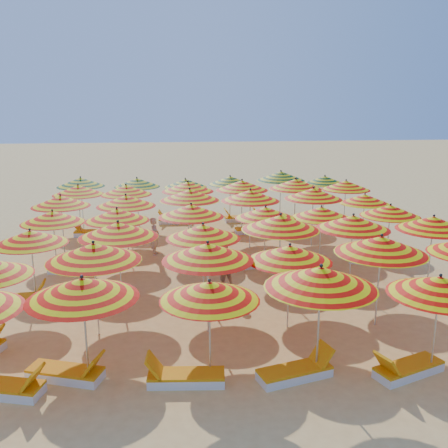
# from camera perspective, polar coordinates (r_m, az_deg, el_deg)

# --- Properties ---
(ground) EXTENTS (120.00, 120.00, 0.00)m
(ground) POSITION_cam_1_polar(r_m,az_deg,el_deg) (18.83, 0.18, -5.10)
(ground) COLOR #F6C46D
(ground) RESTS_ON ground
(umbrella_1) EXTENTS (3.17, 3.17, 2.54)m
(umbrella_1) POSITION_cam_1_polar(r_m,az_deg,el_deg) (11.12, -15.87, -7.10)
(umbrella_1) COLOR silver
(umbrella_1) RESTS_ON ground
(umbrella_2) EXTENTS (2.39, 2.39, 2.36)m
(umbrella_2) POSITION_cam_1_polar(r_m,az_deg,el_deg) (11.00, -1.67, -7.68)
(umbrella_2) COLOR silver
(umbrella_2) RESTS_ON ground
(umbrella_3) EXTENTS (2.62, 2.62, 2.67)m
(umbrella_3) POSITION_cam_1_polar(r_m,az_deg,el_deg) (11.22, 10.99, -6.03)
(umbrella_3) COLOR silver
(umbrella_3) RESTS_ON ground
(umbrella_4) EXTENTS (2.49, 2.49, 2.42)m
(umbrella_4) POSITION_cam_1_polar(r_m,az_deg,el_deg) (12.12, 23.42, -6.52)
(umbrella_4) COLOR silver
(umbrella_4) RESTS_ON ground
(umbrella_7) EXTENTS (3.09, 3.09, 2.63)m
(umbrella_7) POSITION_cam_1_polar(r_m,az_deg,el_deg) (13.37, -14.66, -3.14)
(umbrella_7) COLOR silver
(umbrella_7) RESTS_ON ground
(umbrella_8) EXTENTS (2.53, 2.53, 2.58)m
(umbrella_8) POSITION_cam_1_polar(r_m,az_deg,el_deg) (13.10, -1.88, -3.21)
(umbrella_8) COLOR silver
(umbrella_8) RESTS_ON ground
(umbrella_9) EXTENTS (2.89, 2.89, 2.43)m
(umbrella_9) POSITION_cam_1_polar(r_m,az_deg,el_deg) (13.51, 7.51, -3.36)
(umbrella_9) COLOR silver
(umbrella_9) RESTS_ON ground
(umbrella_10) EXTENTS (3.26, 3.26, 2.66)m
(umbrella_10) POSITION_cam_1_polar(r_m,az_deg,el_deg) (14.13, 17.51, -2.31)
(umbrella_10) COLOR silver
(umbrella_10) RESTS_ON ground
(umbrella_12) EXTENTS (2.82, 2.82, 2.38)m
(umbrella_12) POSITION_cam_1_polar(r_m,az_deg,el_deg) (16.24, -21.26, -1.42)
(umbrella_12) COLOR silver
(umbrella_12) RESTS_ON ground
(umbrella_13) EXTENTS (2.80, 2.80, 2.60)m
(umbrella_13) POSITION_cam_1_polar(r_m,az_deg,el_deg) (15.58, -12.01, -0.66)
(umbrella_13) COLOR silver
(umbrella_13) RESTS_ON ground
(umbrella_14) EXTENTS (3.04, 3.04, 2.48)m
(umbrella_14) POSITION_cam_1_polar(r_m,az_deg,el_deg) (15.47, -2.41, -0.88)
(umbrella_14) COLOR silver
(umbrella_14) RESTS_ON ground
(umbrella_15) EXTENTS (3.11, 3.11, 2.67)m
(umbrella_15) POSITION_cam_1_polar(r_m,az_deg,el_deg) (16.03, 6.47, 0.17)
(umbrella_15) COLOR silver
(umbrella_15) RESTS_ON ground
(umbrella_16) EXTENTS (3.00, 3.00, 2.57)m
(umbrella_16) POSITION_cam_1_polar(r_m,az_deg,el_deg) (16.86, 14.53, 0.19)
(umbrella_16) COLOR silver
(umbrella_16) RESTS_ON ground
(umbrella_17) EXTENTS (2.96, 2.96, 2.54)m
(umbrella_17) POSITION_cam_1_polar(r_m,az_deg,el_deg) (17.68, 22.81, 0.07)
(umbrella_17) COLOR silver
(umbrella_17) RESTS_ON ground
(umbrella_18) EXTENTS (2.54, 2.54, 2.40)m
(umbrella_18) POSITION_cam_1_polar(r_m,az_deg,el_deg) (18.73, -18.99, 0.75)
(umbrella_18) COLOR silver
(umbrella_18) RESTS_ON ground
(umbrella_19) EXTENTS (2.86, 2.86, 2.45)m
(umbrella_19) POSITION_cam_1_polar(r_m,az_deg,el_deg) (18.26, -12.13, 1.02)
(umbrella_19) COLOR silver
(umbrella_19) RESTS_ON ground
(umbrella_20) EXTENTS (3.16, 3.16, 2.54)m
(umbrella_20) POSITION_cam_1_polar(r_m,az_deg,el_deg) (18.21, -3.77, 1.53)
(umbrella_20) COLOR silver
(umbrella_20) RESTS_ON ground
(umbrella_21) EXTENTS (2.92, 2.92, 2.40)m
(umbrella_21) POSITION_cam_1_polar(r_m,az_deg,el_deg) (18.46, 4.76, 1.30)
(umbrella_21) COLOR silver
(umbrella_21) RESTS_ON ground
(umbrella_22) EXTENTS (2.79, 2.79, 2.37)m
(umbrella_22) POSITION_cam_1_polar(r_m,az_deg,el_deg) (18.91, 11.06, 1.30)
(umbrella_22) COLOR silver
(umbrella_22) RESTS_ON ground
(umbrella_23) EXTENTS (2.61, 2.61, 2.39)m
(umbrella_23) POSITION_cam_1_polar(r_m,az_deg,el_deg) (19.82, 18.47, 1.45)
(umbrella_23) COLOR silver
(umbrella_23) RESTS_ON ground
(umbrella_24) EXTENTS (3.10, 3.10, 2.49)m
(umbrella_24) POSITION_cam_1_polar(r_m,az_deg,el_deg) (21.20, -18.17, 2.50)
(umbrella_24) COLOR silver
(umbrella_24) RESTS_ON ground
(umbrella_25) EXTENTS (3.12, 3.12, 2.53)m
(umbrella_25) POSITION_cam_1_polar(r_m,az_deg,el_deg) (20.43, -11.14, 2.62)
(umbrella_25) COLOR silver
(umbrella_25) RESTS_ON ground
(umbrella_26) EXTENTS (3.27, 3.27, 2.65)m
(umbrella_26) POSITION_cam_1_polar(r_m,az_deg,el_deg) (20.79, -3.95, 3.34)
(umbrella_26) COLOR silver
(umbrella_26) RESTS_ON ground
(umbrella_27) EXTENTS (2.66, 2.66, 2.61)m
(umbrella_27) POSITION_cam_1_polar(r_m,az_deg,el_deg) (20.83, 3.02, 3.27)
(umbrella_27) COLOR silver
(umbrella_27) RESTS_ON ground
(umbrella_28) EXTENTS (3.25, 3.25, 2.61)m
(umbrella_28) POSITION_cam_1_polar(r_m,az_deg,el_deg) (21.54, 10.18, 3.44)
(umbrella_28) COLOR silver
(umbrella_28) RESTS_ON ground
(umbrella_29) EXTENTS (2.75, 2.75, 2.29)m
(umbrella_29) POSITION_cam_1_polar(r_m,az_deg,el_deg) (22.37, 15.78, 2.77)
(umbrella_29) COLOR silver
(umbrella_29) RESTS_ON ground
(umbrella_30) EXTENTS (2.64, 2.64, 2.48)m
(umbrella_30) POSITION_cam_1_polar(r_m,az_deg,el_deg) (23.68, -16.32, 3.74)
(umbrella_30) COLOR silver
(umbrella_30) RESTS_ON ground
(umbrella_31) EXTENTS (2.64, 2.64, 2.48)m
(umbrella_31) POSITION_cam_1_polar(r_m,az_deg,el_deg) (23.18, -11.12, 3.84)
(umbrella_31) COLOR silver
(umbrella_31) RESTS_ON ground
(umbrella_32) EXTENTS (2.72, 2.72, 2.57)m
(umbrella_32) POSITION_cam_1_polar(r_m,az_deg,el_deg) (23.27, -4.16, 4.29)
(umbrella_32) COLOR silver
(umbrella_32) RESTS_ON ground
(umbrella_33) EXTENTS (2.82, 2.82, 2.61)m
(umbrella_33) POSITION_cam_1_polar(r_m,az_deg,el_deg) (23.36, 2.07, 4.45)
(umbrella_33) COLOR silver
(umbrella_33) RESTS_ON ground
(umbrella_34) EXTENTS (2.60, 2.60, 2.66)m
(umbrella_34) POSITION_cam_1_polar(r_m,az_deg,el_deg) (23.68, 8.19, 4.55)
(umbrella_34) COLOR silver
(umbrella_34) RESTS_ON ground
(umbrella_35) EXTENTS (2.72, 2.72, 2.47)m
(umbrella_35) POSITION_cam_1_polar(r_m,az_deg,el_deg) (24.82, 13.76, 4.33)
(umbrella_35) COLOR silver
(umbrella_35) RESTS_ON ground
(umbrella_36) EXTENTS (2.57, 2.57, 2.50)m
(umbrella_36) POSITION_cam_1_polar(r_m,az_deg,el_deg) (25.89, -16.06, 4.62)
(umbrella_36) COLOR silver
(umbrella_36) RESTS_ON ground
(umbrella_37) EXTENTS (2.94, 2.94, 2.44)m
(umbrella_37) POSITION_cam_1_polar(r_m,az_deg,el_deg) (25.46, -9.92, 4.69)
(umbrella_37) COLOR silver
(umbrella_37) RESTS_ON ground
(umbrella_38) EXTENTS (2.71, 2.71, 2.33)m
(umbrella_38) POSITION_cam_1_polar(r_m,az_deg,el_deg) (25.60, -4.44, 4.69)
(umbrella_38) COLOR silver
(umbrella_38) RESTS_ON ground
(umbrella_39) EXTENTS (2.37, 2.37, 2.42)m
(umbrella_39) POSITION_cam_1_polar(r_m,az_deg,el_deg) (25.92, 0.69, 5.01)
(umbrella_39) COLOR silver
(umbrella_39) RESTS_ON ground
(umbrella_40) EXTENTS (2.94, 2.94, 2.67)m
(umbrella_40) POSITION_cam_1_polar(r_m,az_deg,el_deg) (26.09, 6.52, 5.47)
(umbrella_40) COLOR silver
(umbrella_40) RESTS_ON ground
(umbrella_41) EXTENTS (2.69, 2.69, 2.36)m
(umbrella_41) POSITION_cam_1_polar(r_m,az_deg,el_deg) (26.87, 11.44, 4.95)
(umbrella_41) COLOR silver
(umbrella_41) RESTS_ON ground
(lounger_0) EXTENTS (1.82, 1.03, 0.69)m
(lounger_0) POSITION_cam_1_polar(r_m,az_deg,el_deg) (12.16, -23.72, -16.79)
(lounger_0) COLOR white
(lounger_0) RESTS_ON ground
(lounger_1) EXTENTS (1.83, 1.12, 0.69)m
(lounger_1) POSITION_cam_1_polar(r_m,az_deg,el_deg) (12.27, -17.47, -15.92)
(lounger_1) COLOR white
(lounger_1) RESTS_ON ground
(lounger_2) EXTENTS (1.78, 0.74, 0.69)m
(lounger_2) POSITION_cam_1_polar(r_m,az_deg,el_deg) (11.63, -4.57, -17.04)
(lounger_2) COLOR white
(lounger_2) RESTS_ON ground
(lounger_3) EXTENTS (1.82, 1.01, 0.69)m
(lounger_3) POSITION_cam_1_polar(r_m,az_deg,el_deg) (11.90, 8.28, -16.36)
(lounger_3) COLOR white
(lounger_3) RESTS_ON ground
(lounger_4) EXTENTS (1.83, 1.15, 0.69)m
(lounger_4) POSITION_cam_1_polar(r_m,az_deg,el_deg) (12.62, 20.19, -15.28)
(lounger_4) COLOR white
(lounger_4) RESTS_ON ground
(lounger_7) EXTENTS (1.78, 0.75, 0.69)m
(lounger_7) POSITION_cam_1_polar(r_m,az_deg,el_deg) (16.87, -22.43, -7.95)
(lounger_7) COLOR white
(lounger_7) RESTS_ON ground
(lounger_8) EXTENTS (1.80, 0.85, 0.69)m
(lounger_8) POSITION_cam_1_polar(r_m,az_deg,el_deg) (19.16, -16.76, -4.89)
(lounger_8) COLOR white
(lounger_8) RESTS_ON ground
(lounger_9) EXTENTS (1.82, 0.97, 0.69)m
(lounger_9) POSITION_cam_1_polar(r_m,az_deg,el_deg) (18.93, 2.83, -4.52)
(lounger_9) COLOR white
(lounger_9) RESTS_ON ground
(lounger_10) EXTENTS (1.82, 0.98, 0.69)m
(lounger_10) POSITION_cam_1_polar(r_m,az_deg,el_deg) (19.08, 9.24, -4.54)
(lounger_10) COLOR white
(lounger_10) RESTS_ON ground
(lounger_11) EXTENTS (1.83, 1.16, 0.69)m
(lounger_11) POSITION_cam_1_polar(r_m,az_deg,el_deg) (20.17, 16.65, -3.94)
(lounger_11) COLOR white
(lounger_11) RESTS_ON ground
(lounger_12) EXTENTS (1.77, 0.71, 0.69)m
(lounger_12) POSITION_cam_1_polar(r_m,az_deg,el_deg) (24.03, -14.82, -0.98)
(lounger_12) COLOR white
(lounger_12) RESTS_ON ground
(lounger_13) EXTENTS (1.77, 0.72, 0.69)m
(lounger_13) POSITION_cam_1_polar(r_m,az_deg,el_deg) (23.81, 3.48, -0.67)
(lounger_13) COLOR white
(lounger_13) RESTS_ON ground
(lounger_14) EXTENTS (1.76, 0.68, 0.69)m
(lounger_14) POSITION_cam_1_polar(r_m,az_deg,el_deg) (25.80, -5.67, 0.42)
(lounger_14) COLOR white
(lounger_14) RESTS_ON ground
(lounger_15) EXTENTS (1.76, 0.68, 0.69)m
(lounger_15) POSITION_cam_1_polar(r_m,az_deg,el_deg) (26.13, 1.84, 0.66)
(lounger_15) COLOR white
(lounger_15) RESTS_ON ground
(lounger_16) EXTENTS (1.75, 0.62, 0.69)m
(lounger_16) POSITION_cam_1_polar(r_m,az_deg,el_deg) (26.60, 5.02, 0.85)
(lounger_16) COLOR white
(lounger_16) RESTS_ON ground
(beachgoer_b) EXTENTS (0.90, 0.82, 1.52)m
(beachgoer_b) POSITION_cam_1_polar(r_m,az_deg,el_deg) (16.77, -0.13, -4.77)
(beachgoer_b) COLOR tan
(beachgoer_b) RESTS_ON ground
(beachgoer_a) EXTENTS (0.46, 0.62, 1.54)m
(beachgoer_a) POSITION_cam_1_polar(r_m,az_deg,el_deg) (20.48, -7.92, -1.40)
(beachgoer_a) COLOR tan
(beachgoer_a) RESTS_ON ground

